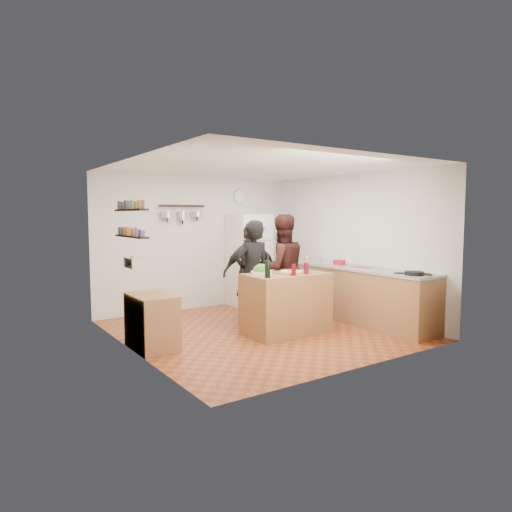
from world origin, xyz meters
TOP-DOWN VIEW (x-y plane):
  - room_shell at (0.00, 0.39)m, footprint 4.20×4.20m
  - prep_island at (0.23, -0.37)m, footprint 1.25×0.72m
  - pizza_board at (0.31, -0.39)m, footprint 0.42×0.34m
  - pizza at (0.31, -0.39)m, footprint 0.34×0.34m
  - salad_bowl at (-0.19, -0.32)m, footprint 0.30×0.30m
  - wine_bottle at (-0.27, -0.59)m, footprint 0.08×0.08m
  - wine_glass_near at (0.18, -0.61)m, footprint 0.07×0.07m
  - wine_glass_far at (0.45, -0.57)m, footprint 0.07×0.07m
  - pepper_mill at (0.68, -0.32)m, footprint 0.06×0.06m
  - salt_canister at (0.53, -0.49)m, footprint 0.07×0.07m
  - person_left at (-0.02, 0.17)m, footprint 0.63×0.41m
  - person_center at (0.56, 0.18)m, footprint 1.01×0.86m
  - person_back at (0.26, 0.63)m, footprint 1.02×0.72m
  - counter_run at (1.70, -0.55)m, footprint 0.63×2.63m
  - stove_top at (1.70, -1.50)m, footprint 0.60×0.62m
  - skillet at (1.60, -1.61)m, footprint 0.28×0.28m
  - sink at (1.70, 0.30)m, footprint 0.50×0.80m
  - cutting_board at (1.70, -0.51)m, footprint 0.30×0.40m
  - red_bowl at (1.65, -0.04)m, footprint 0.22×0.22m
  - fridge at (0.95, 1.75)m, footprint 0.70×0.68m
  - wall_clock at (0.95, 2.08)m, footprint 0.30×0.03m
  - spice_shelf_lower at (-1.93, 0.20)m, footprint 0.12×1.00m
  - spice_shelf_upper at (-1.93, 0.20)m, footprint 0.12×1.00m
  - produce_basket at (-1.90, 0.20)m, footprint 0.18×0.35m
  - side_table at (-1.74, 0.01)m, footprint 0.50×0.80m
  - pot_rack at (-0.35, 2.00)m, footprint 0.90×0.04m

SIDE VIEW (x-z plane):
  - side_table at x=-1.74m, z-range 0.00..0.73m
  - counter_run at x=1.70m, z-range 0.00..0.90m
  - prep_island at x=0.23m, z-range 0.00..0.91m
  - person_back at x=0.26m, z-range 0.00..1.61m
  - person_left at x=-0.02m, z-range 0.00..1.71m
  - person_center at x=0.56m, z-range 0.00..1.80m
  - fridge at x=0.95m, z-range 0.00..1.80m
  - stove_top at x=1.70m, z-range 0.90..0.92m
  - cutting_board at x=1.70m, z-range 0.90..0.92m
  - sink at x=1.70m, z-range 0.90..0.93m
  - pizza_board at x=0.31m, z-range 0.91..0.93m
  - pizza at x=0.31m, z-range 0.93..0.95m
  - salad_bowl at x=-0.19m, z-range 0.91..0.97m
  - skillet at x=1.60m, z-range 0.92..0.97m
  - red_bowl at x=1.65m, z-range 0.92..1.01m
  - salt_canister at x=0.53m, z-range 0.91..1.03m
  - wine_glass_near at x=0.18m, z-range 0.91..1.08m
  - wine_glass_far at x=0.45m, z-range 0.91..1.08m
  - pepper_mill at x=0.68m, z-range 0.91..1.09m
  - wine_bottle at x=-0.27m, z-range 0.91..1.15m
  - produce_basket at x=-1.90m, z-range 1.08..1.22m
  - room_shell at x=0.00m, z-range -0.85..3.35m
  - spice_shelf_lower at x=-1.93m, z-range 1.49..1.51m
  - spice_shelf_upper at x=-1.93m, z-range 1.84..1.86m
  - pot_rack at x=-0.35m, z-range 1.93..1.97m
  - wall_clock at x=0.95m, z-range 2.00..2.30m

